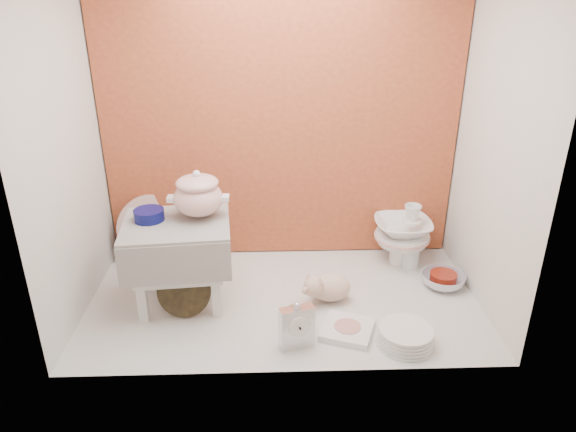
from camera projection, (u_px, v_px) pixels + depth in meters
name	position (u px, v px, depth m)	size (l,w,h in m)	color
ground	(284.00, 299.00, 2.47)	(1.80, 1.80, 0.00)	silver
niche_shell	(282.00, 92.00, 2.25)	(1.86, 1.03, 1.53)	#B8572E
step_stool	(180.00, 263.00, 2.37)	(0.46, 0.39, 0.40)	silver
soup_tureen	(198.00, 194.00, 2.31)	(0.26, 0.26, 0.22)	white
cobalt_bowl	(149.00, 215.00, 2.31)	(0.13, 0.13, 0.05)	#0A0E4F
floral_platter	(151.00, 227.00, 2.78)	(0.35, 0.07, 0.35)	white
blue_white_vase	(163.00, 247.00, 2.68)	(0.24, 0.24, 0.25)	white
lacquer_tray	(184.00, 291.00, 2.33)	(0.24, 0.10, 0.23)	black
mantel_clock	(297.00, 325.00, 2.11)	(0.14, 0.05, 0.21)	silver
plush_pig	(330.00, 287.00, 2.43)	(0.24, 0.17, 0.14)	#D4AD95
teacup_saucer	(297.00, 330.00, 2.24)	(0.15, 0.15, 0.01)	white
gold_rim_teacup	(297.00, 320.00, 2.22)	(0.13, 0.13, 0.10)	white
lattice_dish	(347.00, 329.00, 2.23)	(0.21, 0.21, 0.03)	white
dinner_plate_stack	(406.00, 336.00, 2.15)	(0.24, 0.24, 0.07)	white
crystal_bowl	(443.00, 280.00, 2.56)	(0.21, 0.21, 0.07)	silver
clear_glass_vase	(411.00, 252.00, 2.71)	(0.09, 0.09, 0.18)	silver
porcelain_tower	(402.00, 234.00, 2.73)	(0.29, 0.29, 0.33)	white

